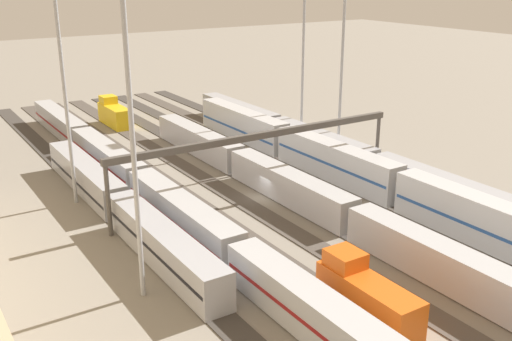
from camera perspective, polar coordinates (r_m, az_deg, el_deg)
The scene contains 21 objects.
ground_plane at distance 75.22m, azimuth 0.27°, elevation -2.68°, with size 400.00×400.00×0.00m, color gray.
track_bed_0 at distance 85.41m, azimuth 10.17°, elevation -0.26°, with size 140.00×2.80×0.12m, color #3D3833.
track_bed_1 at distance 82.24m, azimuth 7.60°, elevation -0.89°, with size 140.00×2.80×0.12m, color #4C443D.
track_bed_2 at distance 79.26m, azimuth 4.82°, elevation -1.55°, with size 140.00×2.80×0.12m, color #3D3833.
track_bed_3 at distance 76.49m, azimuth 1.84°, elevation -2.27°, with size 140.00×2.80×0.12m, color #3D3833.
track_bed_4 at distance 73.96m, azimuth -1.36°, elevation -3.02°, with size 140.00×2.80×0.12m, color #4C443D.
track_bed_5 at distance 71.69m, azimuth -4.77°, elevation -3.82°, with size 140.00×2.80×0.12m, color #4C443D.
track_bed_6 at distance 69.70m, azimuth -8.41°, elevation -4.66°, with size 140.00×2.80×0.12m, color #4C443D.
track_bed_7 at distance 68.02m, azimuth -12.25°, elevation -5.51°, with size 140.00×2.80×0.12m, color #3D3833.
train_on_track_6 at distance 65.89m, azimuth -7.16°, elevation -4.19°, with size 119.80×3.06×3.80m.
train_on_track_0 at distance 83.04m, azimuth 11.44°, elevation 0.52°, with size 95.60×3.00×3.80m.
train_on_track_3 at distance 64.82m, azimuth 9.48°, elevation -4.69°, with size 95.60×3.00×3.80m.
train_on_track_4 at distance 112.66m, azimuth -13.49°, elevation 5.30°, with size 10.00×3.00×5.00m.
train_on_track_7 at distance 69.37m, azimuth -13.08°, elevation -3.33°, with size 47.20×3.06×3.80m.
train_on_track_1 at distance 81.44m, azimuth 7.66°, elevation 0.80°, with size 71.40×3.06×5.00m.
train_on_track_5 at distance 50.47m, azimuth 10.53°, elevation -11.83°, with size 10.00×3.00×5.00m.
light_mast_0 at distance 98.15m, azimuth 4.66°, elevation 14.53°, with size 2.80×0.70×32.66m.
light_mast_1 at distance 48.37m, azimuth -12.16°, elevation 8.14°, with size 2.80×0.70×30.26m.
light_mast_2 at distance 90.18m, azimuth 8.39°, elevation 12.48°, with size 2.80×0.70×28.21m.
light_mast_3 at distance 72.92m, azimuth -18.17°, elevation 9.42°, with size 2.80×0.70×26.28m.
signal_gantry at distance 72.30m, azimuth 0.51°, elevation 2.89°, with size 0.70×40.00×8.80m.
Camera 1 is at (-58.62, 38.13, 27.70)m, focal length 41.55 mm.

